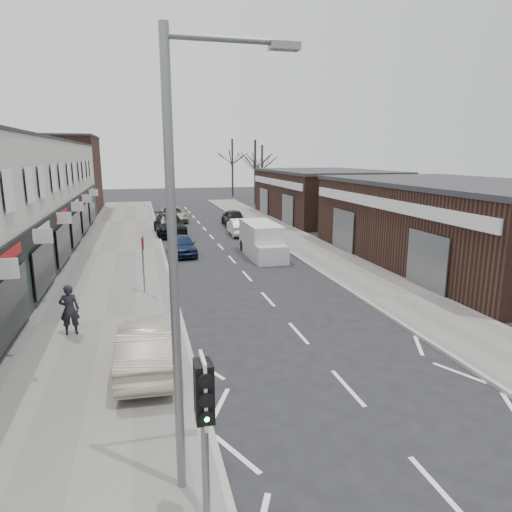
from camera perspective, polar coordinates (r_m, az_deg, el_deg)
ground at (r=11.57m, az=15.89°, el=-20.18°), size 160.00×160.00×0.00m
pavement_left at (r=30.96m, az=-16.85°, el=0.62°), size 5.50×64.00×0.12m
pavement_right at (r=32.80m, az=5.49°, el=1.75°), size 3.50×64.00×0.12m
brick_block_far at (r=54.00m, az=-23.40°, el=9.22°), size 8.00×10.00×8.00m
right_unit_near at (r=28.74m, az=23.96°, el=3.62°), size 10.00×18.00×4.50m
right_unit_far at (r=46.03m, az=8.48°, el=7.52°), size 10.00×16.00×4.50m
tree_far_a at (r=58.40m, az=-0.10°, el=6.47°), size 3.60×3.60×8.00m
tree_far_b at (r=64.80m, az=0.75°, el=7.07°), size 3.60×3.60×7.50m
tree_far_c at (r=69.94m, az=-2.92°, el=7.46°), size 3.60×3.60×8.50m
traffic_light at (r=7.37m, az=-6.51°, el=-18.12°), size 0.28×0.60×3.10m
street_lamp at (r=7.70m, az=-9.08°, el=0.80°), size 2.23×0.22×8.00m
warning_sign at (r=20.70m, az=-13.91°, el=1.12°), size 0.12×0.80×2.70m
white_van at (r=28.30m, az=0.71°, el=1.96°), size 1.93×5.32×2.06m
sedan_on_pavement at (r=13.62m, az=-13.53°, el=-10.95°), size 1.67×4.31×1.40m
pedestrian at (r=16.90m, az=-22.30°, el=-6.21°), size 0.66×0.44×1.78m
parked_car_left_a at (r=28.97m, az=-9.24°, el=1.37°), size 1.76×3.84×1.28m
parked_car_left_b at (r=36.62m, az=-10.76°, el=3.88°), size 2.48×5.58×1.59m
parked_car_left_c at (r=43.76m, az=-10.26°, el=5.12°), size 2.61×4.98×1.34m
parked_car_right_a at (r=35.82m, az=-2.18°, el=3.68°), size 1.57×4.06×1.32m
parked_car_right_b at (r=40.80m, az=-2.89°, el=4.86°), size 1.94×4.37×1.46m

